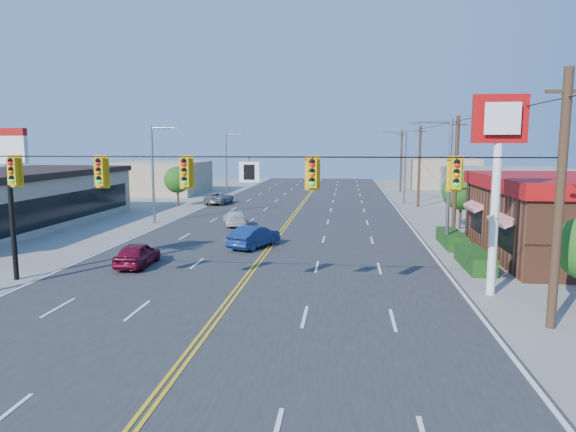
# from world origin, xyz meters

# --- Properties ---
(ground) EXTENTS (160.00, 160.00, 0.00)m
(ground) POSITION_xyz_m (0.00, 0.00, 0.00)
(ground) COLOR gray
(ground) RESTS_ON ground
(road) EXTENTS (20.00, 120.00, 0.06)m
(road) POSITION_xyz_m (0.00, 20.00, 0.03)
(road) COLOR #2D2D30
(road) RESTS_ON ground
(signal_span) EXTENTS (24.32, 0.34, 9.00)m
(signal_span) POSITION_xyz_m (-0.12, 0.00, 4.89)
(signal_span) COLOR #47301E
(signal_span) RESTS_ON ground
(kfc_pylon) EXTENTS (2.20, 0.36, 8.50)m
(kfc_pylon) POSITION_xyz_m (11.00, 4.00, 6.04)
(kfc_pylon) COLOR white
(kfc_pylon) RESTS_ON ground
(pizza_hut_sign) EXTENTS (1.90, 0.30, 6.85)m
(pizza_hut_sign) POSITION_xyz_m (-11.00, 4.00, 5.18)
(pizza_hut_sign) COLOR black
(pizza_hut_sign) RESTS_ON ground
(streetlight_se) EXTENTS (2.55, 0.25, 8.00)m
(streetlight_se) POSITION_xyz_m (10.79, 14.00, 4.51)
(streetlight_se) COLOR gray
(streetlight_se) RESTS_ON ground
(streetlight_ne) EXTENTS (2.55, 0.25, 8.00)m
(streetlight_ne) POSITION_xyz_m (10.79, 38.00, 4.51)
(streetlight_ne) COLOR gray
(streetlight_ne) RESTS_ON ground
(streetlight_sw) EXTENTS (2.55, 0.25, 8.00)m
(streetlight_sw) POSITION_xyz_m (-10.79, 22.00, 4.51)
(streetlight_sw) COLOR gray
(streetlight_sw) RESTS_ON ground
(streetlight_nw) EXTENTS (2.55, 0.25, 8.00)m
(streetlight_nw) POSITION_xyz_m (-10.79, 48.00, 4.51)
(streetlight_nw) COLOR gray
(streetlight_nw) RESTS_ON ground
(utility_pole_near) EXTENTS (0.28, 0.28, 8.40)m
(utility_pole_near) POSITION_xyz_m (12.20, 18.00, 4.20)
(utility_pole_near) COLOR #47301E
(utility_pole_near) RESTS_ON ground
(utility_pole_mid) EXTENTS (0.28, 0.28, 8.40)m
(utility_pole_mid) POSITION_xyz_m (12.20, 36.00, 4.20)
(utility_pole_mid) COLOR #47301E
(utility_pole_mid) RESTS_ON ground
(utility_pole_far) EXTENTS (0.28, 0.28, 8.40)m
(utility_pole_far) POSITION_xyz_m (12.20, 54.00, 4.20)
(utility_pole_far) COLOR #47301E
(utility_pole_far) RESTS_ON ground
(tree_kfc_rear) EXTENTS (2.94, 2.94, 4.41)m
(tree_kfc_rear) POSITION_xyz_m (13.50, 22.00, 2.93)
(tree_kfc_rear) COLOR #47301E
(tree_kfc_rear) RESTS_ON ground
(tree_west) EXTENTS (2.80, 2.80, 4.20)m
(tree_west) POSITION_xyz_m (-13.00, 34.00, 2.79)
(tree_west) COLOR #47301E
(tree_west) RESTS_ON ground
(bld_east_mid) EXTENTS (12.00, 10.00, 4.00)m
(bld_east_mid) POSITION_xyz_m (22.00, 40.00, 2.00)
(bld_east_mid) COLOR gray
(bld_east_mid) RESTS_ON ground
(bld_west_far) EXTENTS (11.00, 12.00, 4.20)m
(bld_west_far) POSITION_xyz_m (-20.00, 48.00, 2.10)
(bld_west_far) COLOR tan
(bld_west_far) RESTS_ON ground
(bld_east_far) EXTENTS (10.00, 10.00, 4.40)m
(bld_east_far) POSITION_xyz_m (19.00, 62.00, 2.20)
(bld_east_far) COLOR tan
(bld_east_far) RESTS_ON ground
(car_magenta) EXTENTS (1.63, 3.80, 1.28)m
(car_magenta) POSITION_xyz_m (-6.22, 7.12, 0.64)
(car_magenta) COLOR maroon
(car_magenta) RESTS_ON ground
(car_blue) EXTENTS (2.89, 4.40, 1.37)m
(car_blue) POSITION_xyz_m (-0.95, 12.76, 0.68)
(car_blue) COLOR navy
(car_blue) RESTS_ON ground
(car_white) EXTENTS (2.85, 4.41, 1.19)m
(car_white) POSITION_xyz_m (-4.05, 21.26, 0.59)
(car_white) COLOR silver
(car_white) RESTS_ON ground
(car_silver) EXTENTS (2.50, 4.85, 1.31)m
(car_silver) POSITION_xyz_m (-9.02, 35.91, 0.65)
(car_silver) COLOR gray
(car_silver) RESTS_ON ground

